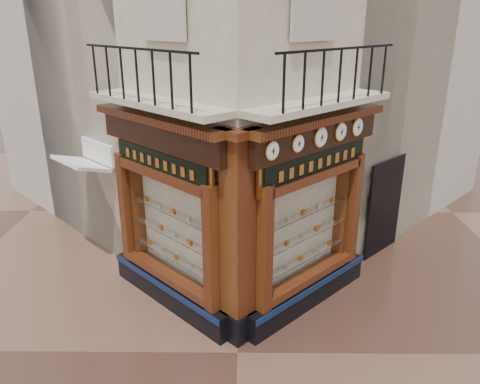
{
  "coord_description": "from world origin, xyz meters",
  "views": [
    {
      "loc": [
        0.12,
        -6.84,
        5.62
      ],
      "look_at": [
        0.02,
        2.0,
        2.33
      ],
      "focal_mm": 35.0,
      "sensor_mm": 36.0,
      "label": 1
    }
  ],
  "objects_px": {
    "clock_a": "(272,151)",
    "clock_b": "(298,144)",
    "awning": "(93,258)",
    "signboard_right": "(317,163)",
    "clock_d": "(340,132)",
    "corner_pilaster": "(238,242)",
    "clock_c": "(320,137)",
    "signboard_left": "(160,162)",
    "clock_e": "(357,127)"
  },
  "relations": [
    {
      "from": "signboard_right",
      "to": "clock_a",
      "type": "bearing_deg",
      "value": -175.48
    },
    {
      "from": "signboard_left",
      "to": "signboard_right",
      "type": "bearing_deg",
      "value": -135.0
    },
    {
      "from": "clock_d",
      "to": "clock_e",
      "type": "relative_size",
      "value": 0.98
    },
    {
      "from": "clock_a",
      "to": "clock_c",
      "type": "height_order",
      "value": "clock_c"
    },
    {
      "from": "corner_pilaster",
      "to": "clock_a",
      "type": "xyz_separation_m",
      "value": [
        0.55,
        -0.05,
        1.67
      ]
    },
    {
      "from": "clock_b",
      "to": "clock_e",
      "type": "bearing_deg",
      "value": 0.0
    },
    {
      "from": "clock_a",
      "to": "clock_e",
      "type": "xyz_separation_m",
      "value": [
        1.77,
        1.77,
        -0.0
      ]
    },
    {
      "from": "clock_c",
      "to": "signboard_left",
      "type": "height_order",
      "value": "clock_c"
    },
    {
      "from": "clock_a",
      "to": "signboard_right",
      "type": "bearing_deg",
      "value": 4.52
    },
    {
      "from": "corner_pilaster",
      "to": "signboard_left",
      "type": "relative_size",
      "value": 1.87
    },
    {
      "from": "signboard_left",
      "to": "signboard_right",
      "type": "xyz_separation_m",
      "value": [
        2.92,
        -0.0,
        0.0
      ]
    },
    {
      "from": "clock_c",
      "to": "clock_e",
      "type": "bearing_deg",
      "value": -0.0
    },
    {
      "from": "signboard_left",
      "to": "clock_e",
      "type": "bearing_deg",
      "value": -124.5
    },
    {
      "from": "awning",
      "to": "clock_d",
      "type": "bearing_deg",
      "value": -151.54
    },
    {
      "from": "clock_b",
      "to": "clock_d",
      "type": "distance_m",
      "value": 1.27
    },
    {
      "from": "clock_c",
      "to": "clock_d",
      "type": "bearing_deg",
      "value": -0.0
    },
    {
      "from": "signboard_right",
      "to": "clock_c",
      "type": "bearing_deg",
      "value": -130.94
    },
    {
      "from": "clock_d",
      "to": "signboard_left",
      "type": "bearing_deg",
      "value": 140.01
    },
    {
      "from": "corner_pilaster",
      "to": "clock_e",
      "type": "relative_size",
      "value": 10.96
    },
    {
      "from": "clock_a",
      "to": "signboard_right",
      "type": "relative_size",
      "value": 0.14
    },
    {
      "from": "clock_b",
      "to": "signboard_right",
      "type": "height_order",
      "value": "clock_b"
    },
    {
      "from": "clock_d",
      "to": "signboard_right",
      "type": "height_order",
      "value": "clock_d"
    },
    {
      "from": "clock_b",
      "to": "signboard_right",
      "type": "bearing_deg",
      "value": 8.5
    },
    {
      "from": "signboard_left",
      "to": "corner_pilaster",
      "type": "bearing_deg",
      "value": -169.75
    },
    {
      "from": "clock_a",
      "to": "signboard_right",
      "type": "distance_m",
      "value": 1.5
    },
    {
      "from": "clock_d",
      "to": "clock_b",
      "type": "bearing_deg",
      "value": -180.0
    },
    {
      "from": "clock_a",
      "to": "awning",
      "type": "height_order",
      "value": "clock_a"
    },
    {
      "from": "clock_b",
      "to": "clock_e",
      "type": "relative_size",
      "value": 0.86
    },
    {
      "from": "clock_c",
      "to": "clock_d",
      "type": "relative_size",
      "value": 1.05
    },
    {
      "from": "clock_d",
      "to": "signboard_right",
      "type": "distance_m",
      "value": 0.75
    },
    {
      "from": "clock_e",
      "to": "signboard_left",
      "type": "bearing_deg",
      "value": 145.5
    },
    {
      "from": "clock_e",
      "to": "awning",
      "type": "relative_size",
      "value": 0.26
    },
    {
      "from": "clock_c",
      "to": "awning",
      "type": "xyz_separation_m",
      "value": [
        -5.15,
        2.1,
        -3.62
      ]
    },
    {
      "from": "clock_d",
      "to": "signboard_left",
      "type": "xyz_separation_m",
      "value": [
        -3.37,
        -0.3,
        -0.52
      ]
    },
    {
      "from": "clock_b",
      "to": "clock_c",
      "type": "bearing_deg",
      "value": 0.0
    },
    {
      "from": "awning",
      "to": "signboard_left",
      "type": "xyz_separation_m",
      "value": [
        2.22,
        -1.96,
        3.1
      ]
    },
    {
      "from": "clock_b",
      "to": "awning",
      "type": "height_order",
      "value": "clock_b"
    },
    {
      "from": "clock_c",
      "to": "awning",
      "type": "height_order",
      "value": "clock_c"
    },
    {
      "from": "corner_pilaster",
      "to": "signboard_left",
      "type": "height_order",
      "value": "corner_pilaster"
    },
    {
      "from": "signboard_left",
      "to": "clock_a",
      "type": "bearing_deg",
      "value": -162.92
    },
    {
      "from": "corner_pilaster",
      "to": "awning",
      "type": "height_order",
      "value": "corner_pilaster"
    },
    {
      "from": "corner_pilaster",
      "to": "clock_b",
      "type": "height_order",
      "value": "corner_pilaster"
    },
    {
      "from": "clock_b",
      "to": "signboard_right",
      "type": "relative_size",
      "value": 0.14
    },
    {
      "from": "signboard_left",
      "to": "awning",
      "type": "bearing_deg",
      "value": 3.56
    },
    {
      "from": "clock_c",
      "to": "awning",
      "type": "bearing_deg",
      "value": 112.78
    },
    {
      "from": "clock_d",
      "to": "corner_pilaster",
      "type": "bearing_deg",
      "value": 169.39
    },
    {
      "from": "clock_a",
      "to": "clock_b",
      "type": "height_order",
      "value": "clock_a"
    },
    {
      "from": "clock_a",
      "to": "clock_b",
      "type": "distance_m",
      "value": 0.66
    },
    {
      "from": "corner_pilaster",
      "to": "clock_b",
      "type": "xyz_separation_m",
      "value": [
        1.02,
        0.41,
        1.67
      ]
    },
    {
      "from": "corner_pilaster",
      "to": "clock_e",
      "type": "bearing_deg",
      "value": -8.52
    }
  ]
}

